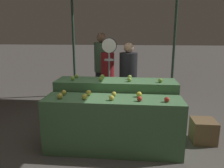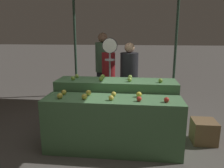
% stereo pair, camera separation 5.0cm
% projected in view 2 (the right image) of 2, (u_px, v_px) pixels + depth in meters
% --- Properties ---
extents(ground_plane, '(60.00, 60.00, 0.00)m').
position_uv_depth(ground_plane, '(112.00, 150.00, 3.48)').
color(ground_plane, '#59544F').
extents(display_counter_front, '(2.10, 0.55, 0.86)m').
position_uv_depth(display_counter_front, '(112.00, 125.00, 3.38)').
color(display_counter_front, '#4C7A4C').
rests_on(display_counter_front, ground_plane).
extents(display_counter_back, '(2.10, 0.55, 1.01)m').
position_uv_depth(display_counter_back, '(116.00, 107.00, 3.95)').
color(display_counter_back, '#4C7A4C').
rests_on(display_counter_back, ground_plane).
extents(apple_front_0, '(0.09, 0.09, 0.09)m').
position_uv_depth(apple_front_0, '(60.00, 96.00, 3.26)').
color(apple_front_0, gold).
rests_on(apple_front_0, display_counter_front).
extents(apple_front_1, '(0.09, 0.09, 0.09)m').
position_uv_depth(apple_front_1, '(84.00, 97.00, 3.22)').
color(apple_front_1, gold).
rests_on(apple_front_1, display_counter_front).
extents(apple_front_2, '(0.08, 0.08, 0.08)m').
position_uv_depth(apple_front_2, '(111.00, 98.00, 3.17)').
color(apple_front_2, gold).
rests_on(apple_front_2, display_counter_front).
extents(apple_front_3, '(0.08, 0.08, 0.08)m').
position_uv_depth(apple_front_3, '(139.00, 99.00, 3.13)').
color(apple_front_3, red).
rests_on(apple_front_3, display_counter_front).
extents(apple_front_4, '(0.08, 0.08, 0.08)m').
position_uv_depth(apple_front_4, '(167.00, 100.00, 3.08)').
color(apple_front_4, '#B72D23').
rests_on(apple_front_4, display_counter_front).
extents(apple_front_5, '(0.08, 0.08, 0.08)m').
position_uv_depth(apple_front_5, '(64.00, 92.00, 3.47)').
color(apple_front_5, gold).
rests_on(apple_front_5, display_counter_front).
extents(apple_front_6, '(0.09, 0.09, 0.09)m').
position_uv_depth(apple_front_6, '(89.00, 93.00, 3.43)').
color(apple_front_6, yellow).
rests_on(apple_front_6, display_counter_front).
extents(apple_front_7, '(0.08, 0.08, 0.08)m').
position_uv_depth(apple_front_7, '(114.00, 94.00, 3.37)').
color(apple_front_7, gold).
rests_on(apple_front_7, display_counter_front).
extents(apple_front_8, '(0.09, 0.09, 0.09)m').
position_uv_depth(apple_front_8, '(139.00, 94.00, 3.34)').
color(apple_front_8, gold).
rests_on(apple_front_8, display_counter_front).
extents(apple_back_0, '(0.07, 0.07, 0.07)m').
position_uv_depth(apple_back_0, '(73.00, 78.00, 3.81)').
color(apple_back_0, '#7AA338').
rests_on(apple_back_0, display_counter_back).
extents(apple_back_1, '(0.08, 0.08, 0.08)m').
position_uv_depth(apple_back_1, '(101.00, 79.00, 3.74)').
color(apple_back_1, '#7AA338').
rests_on(apple_back_1, display_counter_back).
extents(apple_back_2, '(0.08, 0.08, 0.08)m').
position_uv_depth(apple_back_2, '(130.00, 80.00, 3.70)').
color(apple_back_2, '#8EB247').
rests_on(apple_back_2, display_counter_back).
extents(apple_back_3, '(0.07, 0.07, 0.07)m').
position_uv_depth(apple_back_3, '(160.00, 81.00, 3.63)').
color(apple_back_3, '#7AA338').
rests_on(apple_back_3, display_counter_back).
extents(apple_back_4, '(0.07, 0.07, 0.07)m').
position_uv_depth(apple_back_4, '(77.00, 76.00, 4.01)').
color(apple_back_4, '#8EB247').
rests_on(apple_back_4, display_counter_back).
extents(apple_back_5, '(0.08, 0.08, 0.08)m').
position_uv_depth(apple_back_5, '(103.00, 77.00, 3.94)').
color(apple_back_5, '#7AA338').
rests_on(apple_back_5, display_counter_back).
extents(apple_back_6, '(0.08, 0.08, 0.08)m').
position_uv_depth(apple_back_6, '(130.00, 77.00, 3.90)').
color(apple_back_6, '#8EB247').
rests_on(apple_back_6, display_counter_back).
extents(produce_scale, '(0.31, 0.20, 1.72)m').
position_uv_depth(produce_scale, '(110.00, 61.00, 4.42)').
color(produce_scale, '#99999E').
rests_on(produce_scale, ground_plane).
extents(person_vendor_at_scale, '(0.41, 0.41, 1.62)m').
position_uv_depth(person_vendor_at_scale, '(129.00, 75.00, 4.74)').
color(person_vendor_at_scale, '#2D2D38').
rests_on(person_vendor_at_scale, ground_plane).
extents(person_customer_left, '(0.39, 0.39, 1.59)m').
position_uv_depth(person_customer_left, '(109.00, 72.00, 5.05)').
color(person_customer_left, '#2D2D38').
rests_on(person_customer_left, ground_plane).
extents(person_customer_right, '(0.46, 0.46, 1.82)m').
position_uv_depth(person_customer_right, '(103.00, 63.00, 5.57)').
color(person_customer_right, '#2D2D38').
rests_on(person_customer_right, ground_plane).
extents(wooden_crate_side, '(0.39, 0.39, 0.39)m').
position_uv_depth(wooden_crate_side, '(204.00, 131.00, 3.69)').
color(wooden_crate_side, brown).
rests_on(wooden_crate_side, ground_plane).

